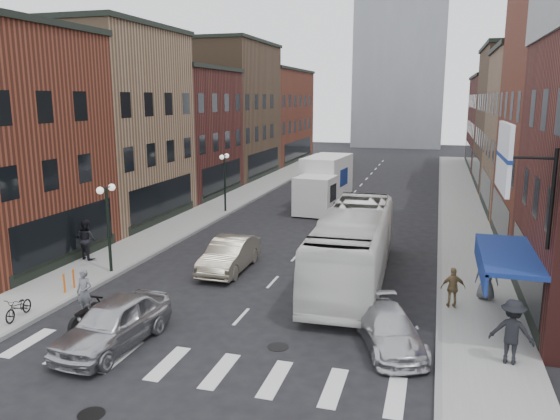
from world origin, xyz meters
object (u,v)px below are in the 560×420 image
Objects in this scene: transit_bus at (353,246)px; ped_right_a at (512,332)px; ped_left_solo at (86,239)px; motorcycle_rider at (86,301)px; streetlamp_far at (225,172)px; curb_car at (389,329)px; ped_right_b at (453,287)px; bike_rack at (69,281)px; sedan_left_far at (229,255)px; box_truck at (324,183)px; parked_bicycle at (19,307)px; streetlamp_near at (107,212)px; ped_right_c at (487,277)px; billboard_sign at (507,159)px; sedan_left_near at (113,323)px.

ped_right_a is at bearing -50.29° from transit_bus.
motorcycle_rider is at bearing 143.38° from ped_left_solo.
curb_car is (12.84, -18.00, -2.30)m from streetlamp_far.
motorcycle_rider is 0.51× the size of curb_car.
ped_left_solo is at bearing -15.89° from ped_right_b.
bike_rack is at bearing -158.08° from transit_bus.
box_truck is at bearing 84.91° from sedan_left_far.
streetlamp_far is 5.14× the size of bike_rack.
box_truck is at bearing -54.58° from ped_right_a.
streetlamp_far is 2.71× the size of parked_bicycle.
motorcycle_rider is 1.07× the size of ped_left_solo.
sedan_left_far is 1.10× the size of curb_car.
streetlamp_near is 17.09m from ped_right_a.
bike_rack is 15.26m from ped_right_b.
streetlamp_near is 14.99m from ped_right_b.
bike_rack is at bearing 82.99° from parked_bicycle.
streetlamp_far is at bearing 90.00° from streetlamp_near.
ped_right_c is (16.23, 6.66, 0.50)m from parked_bicycle.
ped_right_a is (0.44, -0.87, -5.00)m from billboard_sign.
transit_bus is at bearing -48.01° from streetlamp_far.
streetlamp_near is 6.11m from parked_bicycle.
streetlamp_near is 1.93× the size of motorcycle_rider.
parked_bicycle is 0.77× the size of ped_left_solo.
sedan_left_far is at bearing 122.94° from curb_car.
transit_bus is at bearing 26.56° from parked_bicycle.
ped_right_c is at bearing -38.81° from streetlamp_far.
ped_right_a is (13.87, 1.03, 0.14)m from motorcycle_rider.
parked_bicycle is at bearing -172.43° from billboard_sign.
motorcycle_rider is at bearing -108.99° from sedan_left_far.
billboard_sign is 2.40× the size of ped_right_b.
streetlamp_far is 20.79m from ped_right_c.
box_truck reaches higher than ped_left_solo.
streetlamp_far is at bearing 95.85° from motorcycle_rider.
streetlamp_far is 0.89× the size of sedan_left_far.
bike_rack is at bearing -90.69° from streetlamp_far.
ped_left_solo is (-6.48, 7.76, 0.35)m from sedan_left_near.
box_truck is 4.81× the size of ped_right_c.
sedan_left_near is 4.45m from parked_bicycle.
parked_bicycle is at bearing 15.03° from ped_right_a.
ped_right_a is (16.52, 1.27, 0.59)m from parked_bicycle.
sedan_left_near is 10.12m from ped_left_solo.
parked_bicycle is at bearing 167.57° from curb_car.
sedan_left_far is 7.24m from ped_left_solo.
ped_right_c is (-0.29, 5.39, -0.09)m from ped_right_a.
curb_car is at bearing -170.97° from billboard_sign.
streetlamp_near is 0.36× the size of transit_bus.
motorcycle_rider is at bearing 154.41° from sedan_left_near.
billboard_sign is at bearing -59.96° from box_truck.
ped_right_c is at bearing 36.60° from sedan_left_near.
billboard_sign is at bearing -48.45° from transit_bus.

